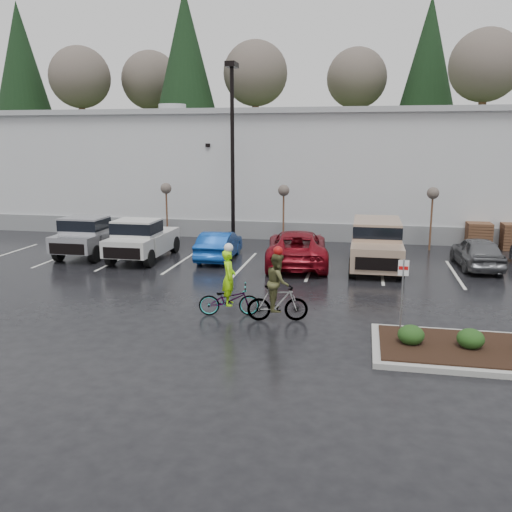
% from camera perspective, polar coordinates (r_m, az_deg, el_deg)
% --- Properties ---
extents(ground, '(120.00, 120.00, 0.00)m').
position_cam_1_polar(ground, '(16.32, 1.39, -7.50)').
color(ground, black).
rests_on(ground, ground).
extents(warehouse, '(60.50, 15.50, 7.20)m').
position_cam_1_polar(warehouse, '(37.28, 7.30, 9.19)').
color(warehouse, '#BABDBF').
rests_on(warehouse, ground).
extents(wooded_ridge, '(80.00, 25.00, 6.00)m').
position_cam_1_polar(wooded_ridge, '(60.26, 8.86, 9.60)').
color(wooded_ridge, '#263C19').
rests_on(wooded_ridge, ground).
extents(lamppost, '(0.50, 1.00, 9.22)m').
position_cam_1_polar(lamppost, '(27.95, -2.51, 12.52)').
color(lamppost, black).
rests_on(lamppost, ground).
extents(sapling_west, '(0.60, 0.60, 3.20)m').
position_cam_1_polar(sapling_west, '(30.21, -9.44, 6.72)').
color(sapling_west, '#503720').
rests_on(sapling_west, ground).
extents(sapling_mid, '(0.60, 0.60, 3.20)m').
position_cam_1_polar(sapling_mid, '(28.59, 2.93, 6.56)').
color(sapling_mid, '#503720').
rests_on(sapling_mid, ground).
extents(sapling_east, '(0.60, 0.60, 3.20)m').
position_cam_1_polar(sapling_east, '(28.49, 18.11, 5.97)').
color(sapling_east, '#503720').
rests_on(sapling_east, ground).
extents(pallet_stack_a, '(1.20, 1.20, 1.35)m').
position_cam_1_polar(pallet_stack_a, '(30.13, 22.36, 2.01)').
color(pallet_stack_a, '#503720').
rests_on(pallet_stack_a, ground).
extents(shrub_a, '(0.70, 0.70, 0.52)m').
position_cam_1_polar(shrub_a, '(15.10, 16.00, -7.98)').
color(shrub_a, '#153412').
rests_on(shrub_a, curb_island).
extents(shrub_b, '(0.70, 0.70, 0.52)m').
position_cam_1_polar(shrub_b, '(15.31, 21.66, -8.10)').
color(shrub_b, '#153412').
rests_on(shrub_b, curb_island).
extents(fire_lane_sign, '(0.30, 0.05, 2.20)m').
position_cam_1_polar(fire_lane_sign, '(15.93, 15.16, -3.13)').
color(fire_lane_sign, gray).
rests_on(fire_lane_sign, ground).
extents(pickup_silver, '(2.10, 5.20, 1.96)m').
position_cam_1_polar(pickup_silver, '(27.60, -16.64, 2.21)').
color(pickup_silver, '#A7A8AF').
rests_on(pickup_silver, ground).
extents(pickup_white, '(2.10, 5.20, 1.96)m').
position_cam_1_polar(pickup_white, '(26.06, -11.59, 1.92)').
color(pickup_white, beige).
rests_on(pickup_white, ground).
extents(car_blue, '(1.51, 4.09, 1.34)m').
position_cam_1_polar(car_blue, '(25.37, -3.91, 1.14)').
color(car_blue, navy).
rests_on(car_blue, ground).
extents(car_red, '(3.24, 5.90, 1.57)m').
position_cam_1_polar(car_red, '(24.21, 4.33, 0.88)').
color(car_red, maroon).
rests_on(car_red, ground).
extents(suv_tan, '(2.20, 5.10, 2.06)m').
position_cam_1_polar(suv_tan, '(24.02, 12.55, 1.14)').
color(suv_tan, '#A1846D').
rests_on(suv_tan, ground).
extents(car_grey, '(1.88, 4.16, 1.38)m').
position_cam_1_polar(car_grey, '(25.48, 22.26, 0.36)').
color(car_grey, '#5C5D61').
rests_on(car_grey, ground).
extents(cyclist_hivis, '(2.03, 1.06, 2.34)m').
position_cam_1_polar(cyclist_hivis, '(17.22, -2.85, -3.93)').
color(cyclist_hivis, '#3F3F44').
rests_on(cyclist_hivis, ground).
extents(cyclist_olive, '(1.88, 0.94, 2.35)m').
position_cam_1_polar(cyclist_olive, '(16.64, 2.30, -4.03)').
color(cyclist_olive, '#3F3F44').
rests_on(cyclist_olive, ground).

